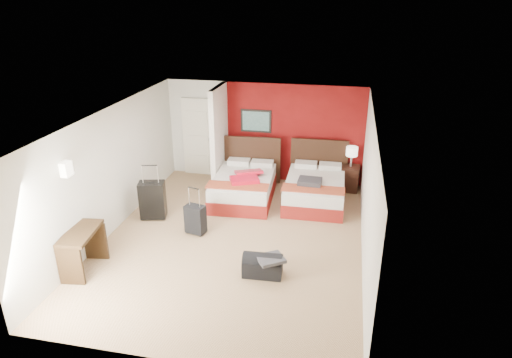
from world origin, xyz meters
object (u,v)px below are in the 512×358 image
(bed_right, at_px, (315,191))
(duffel_bag, at_px, (263,266))
(suitcase_charcoal, at_px, (195,220))
(nightstand, at_px, (350,178))
(bed_left, at_px, (243,188))
(desk, at_px, (83,251))
(red_suitcase_open, at_px, (247,176))
(table_lamp, at_px, (351,157))
(suitcase_navy, at_px, (152,209))
(suitcase_black, at_px, (153,201))

(bed_right, bearing_deg, duffel_bag, -102.66)
(suitcase_charcoal, distance_m, duffel_bag, 1.97)
(nightstand, bearing_deg, bed_left, -152.47)
(duffel_bag, relative_size, desk, 0.72)
(bed_left, xyz_separation_m, desk, (-2.06, -3.43, 0.10))
(bed_left, bearing_deg, bed_right, 2.68)
(nightstand, xyz_separation_m, duffel_bag, (-1.41, -3.97, -0.14))
(bed_right, distance_m, suitcase_charcoal, 2.96)
(bed_left, distance_m, nightstand, 2.65)
(bed_right, relative_size, red_suitcase_open, 2.22)
(bed_right, relative_size, table_lamp, 3.85)
(bed_right, bearing_deg, suitcase_navy, -156.97)
(table_lamp, bearing_deg, red_suitcase_open, -153.70)
(suitcase_black, bearing_deg, bed_left, 23.92)
(bed_left, relative_size, suitcase_black, 2.40)
(bed_left, bearing_deg, table_lamp, 20.25)
(red_suitcase_open, bearing_deg, nightstand, 2.43)
(duffel_bag, height_order, desk, desk)
(bed_left, relative_size, bed_right, 1.01)
(bed_right, bearing_deg, table_lamp, 47.56)
(red_suitcase_open, relative_size, suitcase_black, 1.07)
(bed_left, distance_m, duffel_bag, 3.09)
(suitcase_navy, xyz_separation_m, duffel_bag, (2.75, -1.58, -0.05))
(nightstand, height_order, desk, desk)
(suitcase_charcoal, bearing_deg, duffel_bag, -21.60)
(red_suitcase_open, bearing_deg, bed_right, -14.05)
(duffel_bag, bearing_deg, bed_right, 75.56)
(bed_left, height_order, duffel_bag, bed_left)
(red_suitcase_open, height_order, desk, desk)
(table_lamp, distance_m, suitcase_black, 4.78)
(red_suitcase_open, xyz_separation_m, suitcase_black, (-1.79, -1.22, -0.23))
(suitcase_black, xyz_separation_m, suitcase_charcoal, (1.11, -0.45, -0.11))
(suitcase_black, bearing_deg, bed_right, 9.94)
(bed_right, distance_m, suitcase_black, 3.66)
(bed_right, height_order, suitcase_charcoal, suitcase_charcoal)
(suitcase_charcoal, relative_size, suitcase_navy, 1.31)
(table_lamp, distance_m, duffel_bag, 4.27)
(bed_left, xyz_separation_m, suitcase_black, (-1.69, -1.32, 0.11))
(red_suitcase_open, bearing_deg, duffel_bag, -95.77)
(bed_left, xyz_separation_m, nightstand, (2.43, 1.05, 0.02))
(bed_left, height_order, nightstand, nightstand)
(suitcase_charcoal, relative_size, duffel_bag, 0.86)
(bed_right, xyz_separation_m, red_suitcase_open, (-1.55, -0.27, 0.35))
(suitcase_black, bearing_deg, table_lamp, 15.86)
(bed_right, bearing_deg, desk, -136.95)
(red_suitcase_open, distance_m, table_lamp, 2.61)
(bed_right, relative_size, duffel_bag, 2.82)
(red_suitcase_open, height_order, nightstand, red_suitcase_open)
(bed_right, relative_size, suitcase_navy, 4.27)
(nightstand, height_order, suitcase_navy, nightstand)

